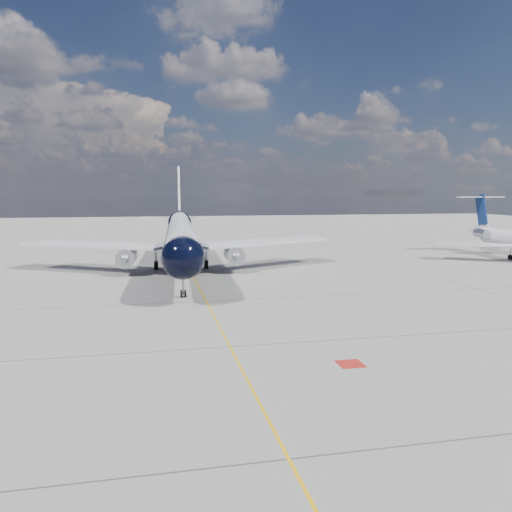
{
  "coord_description": "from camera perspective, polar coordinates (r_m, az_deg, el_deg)",
  "views": [
    {
      "loc": [
        -5.2,
        -38.08,
        10.6
      ],
      "look_at": [
        5.61,
        12.67,
        4.0
      ],
      "focal_mm": 35.0,
      "sensor_mm": 36.0,
      "label": 1
    }
  ],
  "objects": [
    {
      "name": "ground",
      "position": [
        69.1,
        -7.57,
        -1.64
      ],
      "size": [
        320.0,
        320.0,
        0.0
      ],
      "primitive_type": "plane",
      "color": "gray",
      "rests_on": "ground"
    },
    {
      "name": "taxiway_centerline",
      "position": [
        64.17,
        -7.22,
        -2.31
      ],
      "size": [
        0.16,
        160.0,
        0.01
      ],
      "primitive_type": "cube",
      "color": "#E4A50C",
      "rests_on": "ground"
    },
    {
      "name": "red_marking",
      "position": [
        32.32,
        10.73,
        -12.02
      ],
      "size": [
        1.6,
        1.6,
        0.01
      ],
      "primitive_type": "cube",
      "color": "maroon",
      "rests_on": "ground"
    },
    {
      "name": "main_airliner",
      "position": [
        70.08,
        -8.6,
        2.39
      ],
      "size": [
        43.61,
        53.13,
        15.35
      ],
      "rotation": [
        0.0,
        0.0,
        -0.05
      ],
      "color": "black",
      "rests_on": "ground"
    }
  ]
}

